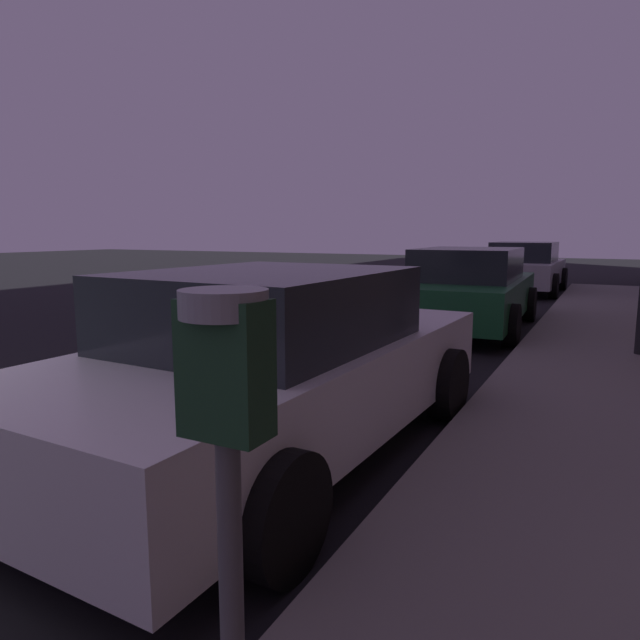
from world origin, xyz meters
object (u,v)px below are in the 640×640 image
at_px(car_white, 275,364).
at_px(car_green, 468,289).
at_px(parking_meter, 227,450).
at_px(car_silver, 524,268).

xyz_separation_m(car_white, car_green, (0.00, 6.42, 0.01)).
height_order(parking_meter, car_silver, parking_meter).
height_order(car_green, car_silver, same).
relative_size(parking_meter, car_green, 0.32).
distance_m(parking_meter, car_white, 3.13).
bearing_deg(car_white, car_green, 89.99).
bearing_deg(car_silver, parking_meter, -84.46).
xyz_separation_m(car_white, car_silver, (0.00, 13.32, 0.00)).
bearing_deg(car_white, car_silver, 90.00).
distance_m(car_green, car_silver, 6.90).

